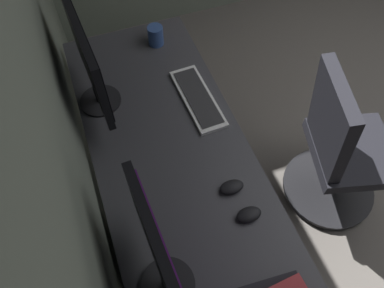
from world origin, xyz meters
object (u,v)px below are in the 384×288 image
object	(u,v)px
mouse_spare	(232,187)
drawer_pedestal	(191,246)
monitor_secondary	(164,266)
keyboard_main	(198,98)
mouse_main	(249,215)
coffee_mug	(155,35)
monitor_primary	(88,61)
office_chair	(338,153)

from	to	relation	value
mouse_spare	drawer_pedestal	bearing A→B (deg)	105.32
monitor_secondary	mouse_spare	size ratio (longest dim) A/B	5.37
keyboard_main	mouse_main	bearing A→B (deg)	177.65
monitor_secondary	mouse_main	distance (m)	0.47
drawer_pedestal	coffee_mug	size ratio (longest dim) A/B	5.60
drawer_pedestal	coffee_mug	xyz separation A→B (m)	(1.02, -0.17, 0.44)
drawer_pedestal	coffee_mug	world-z (taller)	coffee_mug
monitor_primary	coffee_mug	size ratio (longest dim) A/B	4.44
mouse_spare	coffee_mug	xyz separation A→B (m)	(0.97, 0.03, 0.04)
coffee_mug	office_chair	size ratio (longest dim) A/B	0.13
keyboard_main	office_chair	bearing A→B (deg)	-120.78
office_chair	keyboard_main	bearing A→B (deg)	59.22
drawer_pedestal	monitor_secondary	xyz separation A→B (m)	(-0.22, 0.16, 0.64)
drawer_pedestal	office_chair	distance (m)	0.93
mouse_main	coffee_mug	bearing A→B (deg)	2.33
monitor_primary	mouse_main	world-z (taller)	monitor_primary
monitor_secondary	keyboard_main	bearing A→B (deg)	-27.65
mouse_main	keyboard_main	bearing A→B (deg)	-2.35
monitor_secondary	coffee_mug	distance (m)	1.30
monitor_secondary	keyboard_main	xyz separation A→B (m)	(0.78, -0.41, -0.25)
monitor_primary	keyboard_main	xyz separation A→B (m)	(-0.15, -0.45, -0.26)
keyboard_main	monitor_primary	bearing A→B (deg)	71.16
drawer_pedestal	mouse_main	world-z (taller)	mouse_main
keyboard_main	mouse_main	distance (m)	0.64
coffee_mug	office_chair	bearing A→B (deg)	-139.43
keyboard_main	coffee_mug	size ratio (longest dim) A/B	3.42
keyboard_main	mouse_spare	xyz separation A→B (m)	(-0.51, 0.04, 0.01)
mouse_main	mouse_spare	distance (m)	0.14
drawer_pedestal	monitor_primary	distance (m)	0.99
monitor_primary	mouse_spare	bearing A→B (deg)	-148.29
drawer_pedestal	mouse_spare	bearing A→B (deg)	-74.68
monitor_primary	coffee_mug	world-z (taller)	monitor_primary
coffee_mug	drawer_pedestal	bearing A→B (deg)	170.36
office_chair	mouse_spare	bearing A→B (deg)	99.13
mouse_main	office_chair	xyz separation A→B (m)	(0.25, -0.69, -0.29)
drawer_pedestal	office_chair	xyz separation A→B (m)	(0.17, -0.91, 0.11)
monitor_primary	office_chair	xyz separation A→B (m)	(-0.55, -1.11, -0.54)
keyboard_main	mouse_spare	bearing A→B (deg)	175.33
office_chair	monitor_primary	bearing A→B (deg)	63.77
mouse_spare	mouse_main	bearing A→B (deg)	-173.63
monitor_primary	coffee_mug	bearing A→B (deg)	-50.82
monitor_primary	office_chair	world-z (taller)	monitor_primary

